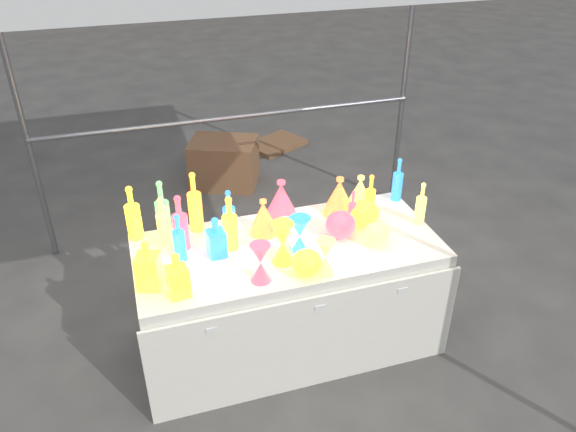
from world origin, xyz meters
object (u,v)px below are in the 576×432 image
object	(u,v)px
decanter_0	(148,264)
lampshade_0	(263,216)
display_table	(288,295)
cardboard_box_closed	(224,163)
bottle_0	(133,213)
globe_0	(307,264)
hourglass_0	(283,243)

from	to	relation	value
decanter_0	lampshade_0	size ratio (longest dim) A/B	1.28
display_table	lampshade_0	world-z (taller)	lampshade_0
cardboard_box_closed	bottle_0	bearing A→B (deg)	-91.91
decanter_0	globe_0	xyz separation A→B (m)	(0.82, -0.15, -0.08)
hourglass_0	lampshade_0	xyz separation A→B (m)	(-0.02, 0.33, -0.01)
decanter_0	cardboard_box_closed	bearing A→B (deg)	88.77
cardboard_box_closed	bottle_0	size ratio (longest dim) A/B	1.78
hourglass_0	lampshade_0	world-z (taller)	hourglass_0
display_table	bottle_0	size ratio (longest dim) A/B	5.25
bottle_0	globe_0	xyz separation A→B (m)	(0.86, -0.66, -0.11)
display_table	hourglass_0	world-z (taller)	hourglass_0
hourglass_0	lampshade_0	bearing A→B (deg)	93.70
hourglass_0	lampshade_0	size ratio (longest dim) A/B	1.12
decanter_0	hourglass_0	world-z (taller)	decanter_0
hourglass_0	globe_0	bearing A→B (deg)	-60.68
display_table	globe_0	size ratio (longest dim) A/B	10.86
globe_0	lampshade_0	world-z (taller)	lampshade_0
cardboard_box_closed	globe_0	bearing A→B (deg)	-67.75
hourglass_0	decanter_0	bearing A→B (deg)	-179.37
cardboard_box_closed	decanter_0	bearing A→B (deg)	-86.36
cardboard_box_closed	display_table	bearing A→B (deg)	-68.16
hourglass_0	display_table	bearing A→B (deg)	60.90
display_table	hourglass_0	size ratio (longest dim) A/B	7.31
display_table	globe_0	xyz separation A→B (m)	(0.01, -0.30, 0.44)
hourglass_0	lampshade_0	distance (m)	0.33
display_table	globe_0	world-z (taller)	globe_0
lampshade_0	bottle_0	bearing A→B (deg)	162.14
display_table	lampshade_0	bearing A→B (deg)	117.36
cardboard_box_closed	lampshade_0	xyz separation A→B (m)	(-0.16, -2.10, 0.64)
cardboard_box_closed	decanter_0	world-z (taller)	decanter_0
bottle_0	cardboard_box_closed	bearing A→B (deg)	64.76
hourglass_0	globe_0	size ratio (longest dim) A/B	1.49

